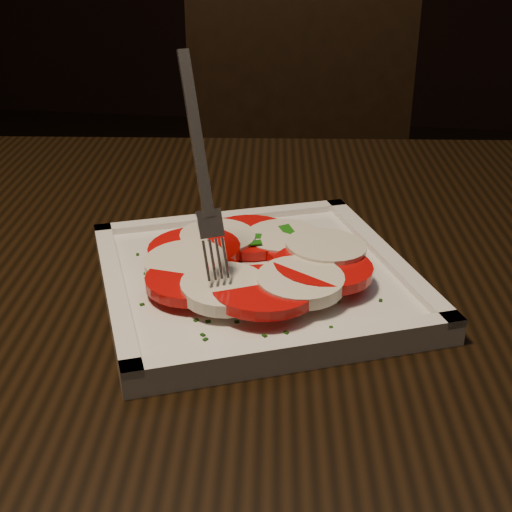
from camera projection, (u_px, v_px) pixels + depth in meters
name	position (u px, v px, depth m)	size (l,w,h in m)	color
table	(298.00, 368.00, 0.66)	(1.29, 0.95, 0.75)	black
chair	(296.00, 204.00, 1.34)	(0.46, 0.46, 0.93)	black
plate	(256.00, 281.00, 0.58)	(0.24, 0.24, 0.01)	silver
caprese_salad	(256.00, 260.00, 0.57)	(0.21, 0.21, 0.03)	#C20407
fork	(197.00, 161.00, 0.52)	(0.03, 0.07, 0.15)	white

